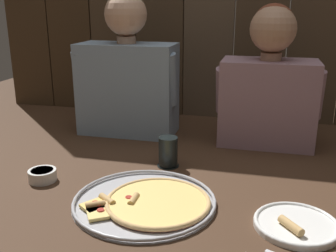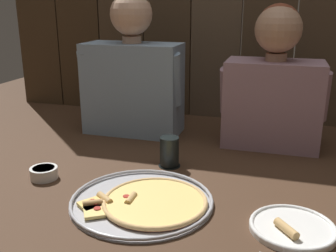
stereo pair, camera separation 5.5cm
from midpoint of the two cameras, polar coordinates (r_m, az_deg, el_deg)
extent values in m
plane|color=#422B1C|center=(1.24, -1.95, -9.39)|extent=(3.20, 3.20, 0.00)
cylinder|color=#B2B2B7|center=(1.17, -4.76, -10.92)|extent=(0.42, 0.42, 0.01)
torus|color=#B2B2B7|center=(1.17, -4.77, -10.58)|extent=(0.42, 0.42, 0.01)
cylinder|color=#B23823|center=(1.15, -2.85, -11.04)|extent=(0.30, 0.30, 0.00)
cylinder|color=#F4D170|center=(1.15, -2.85, -10.82)|extent=(0.28, 0.28, 0.01)
torus|color=tan|center=(1.15, -2.85, -10.82)|extent=(0.30, 0.30, 0.01)
cube|color=#EFC660|center=(1.17, -8.03, -10.53)|extent=(0.07, 0.06, 0.01)
cylinder|color=tan|center=(1.16, -6.34, -10.52)|extent=(0.02, 0.06, 0.02)
cylinder|color=#A3281E|center=(1.17, -7.02, -10.15)|extent=(0.02, 0.02, 0.00)
cube|color=#EFC660|center=(1.16, -11.71, -11.17)|extent=(0.09, 0.10, 0.01)
cylinder|color=tan|center=(1.17, -10.12, -10.42)|extent=(0.06, 0.05, 0.02)
cylinder|color=#A3281E|center=(1.16, -11.81, -10.76)|extent=(0.02, 0.02, 0.00)
cylinder|color=#A3281E|center=(1.15, -11.33, -11.04)|extent=(0.02, 0.02, 0.00)
cube|color=#F4D170|center=(1.12, -11.54, -12.17)|extent=(0.08, 0.09, 0.01)
cylinder|color=tan|center=(1.15, -11.77, -11.08)|extent=(0.06, 0.05, 0.02)
cylinder|color=#A3281E|center=(1.12, -11.08, -11.79)|extent=(0.02, 0.02, 0.00)
cylinder|color=white|center=(1.10, 16.59, -13.54)|extent=(0.22, 0.22, 0.01)
torus|color=white|center=(1.10, 16.61, -13.27)|extent=(0.22, 0.22, 0.01)
cylinder|color=tan|center=(1.06, 15.84, -13.65)|extent=(0.06, 0.07, 0.02)
cylinder|color=black|center=(1.42, -1.09, -5.65)|extent=(0.08, 0.08, 0.01)
cylinder|color=black|center=(1.39, -1.10, -3.63)|extent=(0.07, 0.07, 0.10)
cylinder|color=white|center=(1.37, -18.73, -6.76)|extent=(0.09, 0.09, 0.04)
cylinder|color=#B23823|center=(1.36, -18.77, -6.40)|extent=(0.07, 0.07, 0.02)
cube|color=#849EB7|center=(1.74, -6.69, 5.29)|extent=(0.42, 0.20, 0.39)
cylinder|color=#DBAD8E|center=(1.71, -6.95, 12.22)|extent=(0.08, 0.08, 0.03)
sphere|color=#DBAD8E|center=(1.70, -7.08, 15.69)|extent=(0.18, 0.18, 0.18)
sphere|color=brown|center=(1.71, -6.93, 16.15)|extent=(0.16, 0.16, 0.16)
cylinder|color=#849EB7|center=(1.76, -12.98, 7.10)|extent=(0.08, 0.12, 0.23)
cylinder|color=#849EB7|center=(1.63, -1.03, 6.72)|extent=(0.08, 0.11, 0.22)
cube|color=gray|center=(1.63, 13.20, 3.27)|extent=(0.37, 0.21, 0.34)
cylinder|color=tan|center=(1.60, 13.66, 9.72)|extent=(0.08, 0.08, 0.03)
sphere|color=tan|center=(1.59, 13.93, 13.41)|extent=(0.18, 0.18, 0.18)
sphere|color=brown|center=(1.60, 13.97, 13.91)|extent=(0.16, 0.16, 0.16)
cylinder|color=gray|center=(1.59, 7.30, 5.13)|extent=(0.08, 0.12, 0.20)
cylinder|color=gray|center=(1.59, 19.28, 4.26)|extent=(0.08, 0.11, 0.20)
camera|label=1|loc=(0.03, -91.24, -0.39)|focal=42.33mm
camera|label=2|loc=(0.03, 88.76, 0.39)|focal=42.33mm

